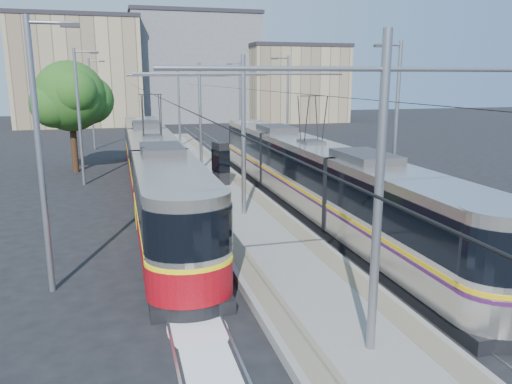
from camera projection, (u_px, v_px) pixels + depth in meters
name	position (u px, v px, depth m)	size (l,w,h in m)	color
ground	(307.00, 290.00, 15.24)	(160.00, 160.00, 0.00)	black
platform	(209.00, 179.00, 31.19)	(4.00, 50.00, 0.30)	gray
tactile_strip_left	(186.00, 178.00, 30.78)	(0.70, 50.00, 0.01)	gray
tactile_strip_right	(232.00, 175.00, 31.53)	(0.70, 50.00, 0.01)	gray
rails	(209.00, 181.00, 31.22)	(8.71, 70.00, 0.03)	gray
track_arrow	(207.00, 359.00, 11.49)	(1.20, 5.00, 0.01)	silver
tram_left	(154.00, 167.00, 26.47)	(2.43, 29.11, 5.50)	black
tram_right	(310.00, 172.00, 24.24)	(2.43, 27.64, 5.50)	black
catenary	(217.00, 111.00, 27.54)	(9.20, 70.00, 7.00)	gray
street_lamps	(198.00, 110.00, 34.05)	(15.18, 38.22, 8.00)	gray
shelter	(221.00, 162.00, 28.75)	(0.90, 1.22, 2.43)	black
tree	(75.00, 97.00, 33.44)	(5.14, 4.75, 7.46)	#382314
building_left	(80.00, 72.00, 67.48)	(16.32, 12.24, 14.27)	tan
building_centre	(193.00, 68.00, 75.21)	(18.36, 14.28, 15.57)	slate
building_right	(294.00, 83.00, 73.68)	(14.28, 10.20, 11.03)	tan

